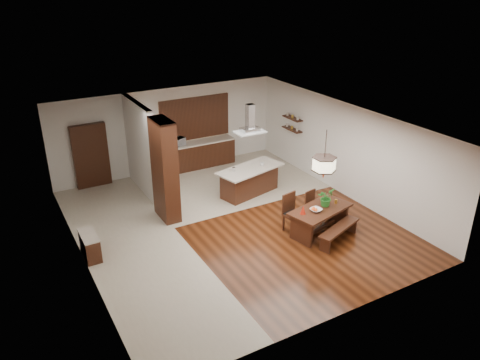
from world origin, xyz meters
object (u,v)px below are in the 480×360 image
dining_table (320,215)px  foliage_plant (326,197)px  dining_chair_right (314,206)px  microwave (178,142)px  island_cup (262,164)px  dining_bench (339,234)px  fruit_bowl (316,210)px  dining_chair_left (294,213)px  hallway_console (90,246)px  pendant_lantern (325,155)px  range_hood (250,119)px  kitchen_island (250,180)px

dining_table → foliage_plant: (0.20, 0.07, 0.44)m
dining_chair_right → microwave: size_ratio=1.75×
dining_chair_right → microwave: (-1.92, 5.19, 0.65)m
dining_table → island_cup: (0.02, 2.95, 0.40)m
dining_chair_right → island_cup: bearing=87.1°
dining_chair_right → dining_bench: bearing=-106.6°
foliage_plant → island_cup: (-0.19, 2.88, -0.03)m
dining_chair_right → microwave: 5.57m
fruit_bowl → microwave: microwave is taller
dining_bench → dining_chair_right: size_ratio=1.76×
dining_chair_left → fruit_bowl: dining_chair_left is taller
fruit_bowl → dining_bench: bearing=-56.9°
hallway_console → pendant_lantern: size_ratio=0.67×
dining_table → dining_bench: dining_table is taller
fruit_bowl → foliage_plant: bearing=18.2°
dining_chair_left → island_cup: size_ratio=8.16×
dining_chair_left → fruit_bowl: bearing=-64.7°
pendant_lantern → range_hood: (-0.40, 3.01, 0.22)m
dining_chair_right → kitchen_island: size_ratio=0.37×
foliage_plant → range_hood: (-0.60, 2.94, 1.49)m
hallway_console → dining_bench: (5.78, -2.45, -0.10)m
hallway_console → dining_bench: 6.28m
dining_table → island_cup: island_cup is taller
dining_chair_right → kitchen_island: 2.49m
dining_bench → dining_chair_right: bearing=83.2°
range_hood → pendant_lantern: bearing=-82.5°
dining_chair_left → dining_chair_right: (0.85, 0.21, -0.10)m
pendant_lantern → island_cup: 3.22m
pendant_lantern → dining_chair_right: bearing=64.5°
fruit_bowl → hallway_console: bearing=160.7°
fruit_bowl → kitchen_island: (-0.19, 3.08, -0.31)m
foliage_plant → island_cup: bearing=93.7°
dining_bench → foliage_plant: size_ratio=3.14×
dining_bench → range_hood: range_hood is taller
dining_table → dining_chair_right: bearing=64.5°
pendant_lantern → range_hood: bearing=97.5°
fruit_bowl → microwave: size_ratio=0.60×
pendant_lantern → range_hood: same height
foliage_plant → kitchen_island: 3.05m
microwave → dining_table: bearing=-98.1°
dining_bench → kitchen_island: 3.67m
dining_chair_left → fruit_bowl: 0.64m
dining_chair_right → dining_table: bearing=-125.3°
foliage_plant → hallway_console: bearing=163.1°
kitchen_island → dining_table: bearing=-96.2°
dining_chair_right → fruit_bowl: bearing=-136.1°
foliage_plant → fruit_bowl: bearing=-161.8°
dining_bench → fruit_bowl: 0.86m
microwave → range_hood: bearing=-90.1°
fruit_bowl → pendant_lantern: bearing=17.4°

